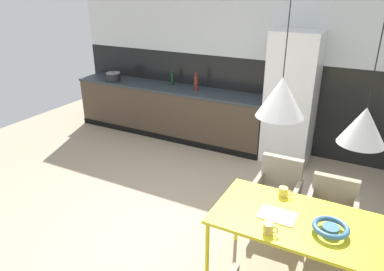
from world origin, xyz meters
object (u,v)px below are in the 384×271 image
(mug_glass_clear, at_px, (269,228))
(bottle_vinegar_dark, at_px, (196,83))
(fruit_bowl, at_px, (331,228))
(dining_table, at_px, (303,225))
(open_book, at_px, (277,215))
(mug_dark_espresso, at_px, (284,192))
(pendant_lamp_over_table_far, at_px, (364,126))
(bottle_wine_green, at_px, (172,78))
(cooking_pot, at_px, (113,77))
(pendant_lamp_over_table_near, at_px, (281,97))
(armchair_by_stool, at_px, (332,203))
(refrigerator_column, at_px, (291,99))
(armchair_facing_counter, at_px, (278,185))

(mug_glass_clear, bearing_deg, bottle_vinegar_dark, 126.49)
(fruit_bowl, relative_size, bottle_vinegar_dark, 0.97)
(fruit_bowl, height_order, bottle_vinegar_dark, bottle_vinegar_dark)
(dining_table, bearing_deg, open_book, -169.57)
(mug_dark_espresso, distance_m, pendant_lamp_over_table_far, 1.09)
(mug_glass_clear, bearing_deg, bottle_wine_green, 131.64)
(cooking_pot, relative_size, pendant_lamp_over_table_near, 0.20)
(pendant_lamp_over_table_near, xyz_separation_m, pendant_lamp_over_table_far, (0.61, -0.07, -0.10))
(mug_glass_clear, xyz_separation_m, cooking_pot, (-3.84, 2.79, 0.20))
(pendant_lamp_over_table_near, bearing_deg, armchair_by_stool, 58.39)
(refrigerator_column, xyz_separation_m, fruit_bowl, (0.99, -2.69, -0.21))
(refrigerator_column, distance_m, mug_glass_clear, 2.97)
(mug_glass_clear, bearing_deg, pendant_lamp_over_table_near, 104.26)
(mug_dark_espresso, xyz_separation_m, cooking_pot, (-3.80, 2.19, 0.20))
(mug_dark_espresso, relative_size, cooking_pot, 0.50)
(refrigerator_column, height_order, open_book, refrigerator_column)
(mug_dark_espresso, xyz_separation_m, pendant_lamp_over_table_far, (0.56, -0.33, 0.88))
(open_book, xyz_separation_m, mug_dark_espresso, (-0.04, 0.34, 0.04))
(refrigerator_column, height_order, mug_dark_espresso, refrigerator_column)
(fruit_bowl, xyz_separation_m, cooking_pot, (-4.27, 2.56, 0.20))
(dining_table, xyz_separation_m, cooking_pot, (-4.06, 2.49, 0.30))
(pendant_lamp_over_table_near, relative_size, pendant_lamp_over_table_far, 0.94)
(fruit_bowl, bearing_deg, open_book, 175.87)
(pendant_lamp_over_table_far, bearing_deg, fruit_bowl, -153.91)
(armchair_facing_counter, distance_m, pendant_lamp_over_table_far, 1.66)
(open_book, xyz_separation_m, cooking_pot, (-3.84, 2.53, 0.24))
(fruit_bowl, bearing_deg, bottle_vinegar_dark, 133.90)
(armchair_by_stool, xyz_separation_m, mug_dark_espresso, (-0.41, -0.48, 0.28))
(armchair_by_stool, relative_size, bottle_wine_green, 2.46)
(dining_table, distance_m, armchair_facing_counter, 1.01)
(mug_dark_espresso, relative_size, mug_glass_clear, 1.03)
(armchair_by_stool, relative_size, pendant_lamp_over_table_far, 0.55)
(bottle_wine_green, bearing_deg, bottle_vinegar_dark, -11.03)
(refrigerator_column, height_order, pendant_lamp_over_table_near, pendant_lamp_over_table_near)
(armchair_by_stool, bearing_deg, pendant_lamp_over_table_near, 56.79)
(fruit_bowl, bearing_deg, bottle_wine_green, 138.12)
(armchair_facing_counter, relative_size, open_book, 2.54)
(armchair_by_stool, relative_size, mug_dark_espresso, 5.72)
(open_book, bearing_deg, dining_table, 10.43)
(refrigerator_column, bearing_deg, bottle_vinegar_dark, 178.78)
(pendant_lamp_over_table_far, bearing_deg, mug_glass_clear, -152.57)
(cooking_pot, bearing_deg, pendant_lamp_over_table_near, -33.11)
(bottle_vinegar_dark, height_order, pendant_lamp_over_table_far, pendant_lamp_over_table_far)
(bottle_vinegar_dark, height_order, pendant_lamp_over_table_near, pendant_lamp_over_table_near)
(cooking_pot, relative_size, bottle_vinegar_dark, 0.87)
(dining_table, relative_size, pendant_lamp_over_table_far, 1.12)
(cooking_pot, distance_m, pendant_lamp_over_table_near, 4.55)
(open_book, bearing_deg, refrigerator_column, 101.76)
(armchair_facing_counter, bearing_deg, refrigerator_column, -80.10)
(open_book, bearing_deg, bottle_wine_green, 134.20)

